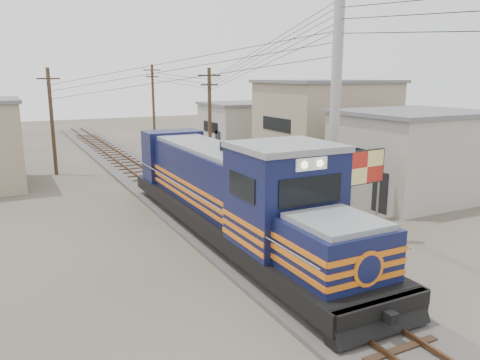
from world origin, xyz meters
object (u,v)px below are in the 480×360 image
billboard (366,169)px  vendor (316,189)px  locomotive (231,195)px  market_umbrella (294,162)px

billboard → vendor: size_ratio=1.78×
locomotive → market_umbrella: (5.45, 3.76, 0.24)m
locomotive → billboard: 6.45m
locomotive → vendor: (5.83, 2.31, -0.92)m
market_umbrella → locomotive: bearing=-145.4°
market_umbrella → vendor: 1.90m
locomotive → billboard: locomotive is taller
billboard → market_umbrella: (-0.95, 4.36, -0.33)m
billboard → vendor: 3.31m
billboard → market_umbrella: 4.47m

